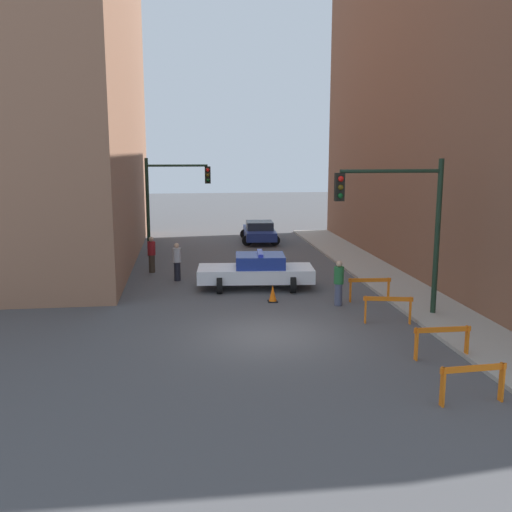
% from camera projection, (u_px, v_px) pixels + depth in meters
% --- Properties ---
extents(ground_plane, '(120.00, 120.00, 0.00)m').
position_uv_depth(ground_plane, '(268.00, 335.00, 17.48)').
color(ground_plane, '#4C4C4F').
extents(sidewalk_right, '(2.40, 44.00, 0.12)m').
position_uv_depth(sidewalk_right, '(460.00, 326.00, 18.23)').
color(sidewalk_right, '#9E998E').
rests_on(sidewalk_right, ground_plane).
extents(traffic_light_near, '(3.64, 0.35, 5.20)m').
position_uv_depth(traffic_light_near, '(405.00, 214.00, 18.74)').
color(traffic_light_near, black).
rests_on(traffic_light_near, sidewalk_right).
extents(traffic_light_far, '(3.44, 0.35, 5.20)m').
position_uv_depth(traffic_light_far, '(168.00, 192.00, 30.21)').
color(traffic_light_far, black).
rests_on(traffic_light_far, ground_plane).
extents(police_car, '(4.84, 2.62, 1.52)m').
position_uv_depth(police_car, '(257.00, 271.00, 23.35)').
color(police_car, white).
rests_on(police_car, ground_plane).
extents(parked_car_near, '(2.44, 4.40, 1.31)m').
position_uv_depth(parked_car_near, '(259.00, 231.00, 35.13)').
color(parked_car_near, navy).
rests_on(parked_car_near, ground_plane).
extents(pedestrian_crossing, '(0.37, 0.37, 1.66)m').
position_uv_depth(pedestrian_crossing, '(177.00, 261.00, 24.66)').
color(pedestrian_crossing, black).
rests_on(pedestrian_crossing, ground_plane).
extents(pedestrian_corner, '(0.50, 0.50, 1.66)m').
position_uv_depth(pedestrian_corner, '(152.00, 254.00, 26.37)').
color(pedestrian_corner, '#382D23').
rests_on(pedestrian_corner, ground_plane).
extents(pedestrian_sidewalk, '(0.44, 0.44, 1.66)m').
position_uv_depth(pedestrian_sidewalk, '(339.00, 282.00, 20.69)').
color(pedestrian_sidewalk, '#474C66').
rests_on(pedestrian_sidewalk, ground_plane).
extents(barrier_front, '(1.60, 0.25, 0.90)m').
position_uv_depth(barrier_front, '(473.00, 378.00, 12.63)').
color(barrier_front, orange).
rests_on(barrier_front, ground_plane).
extents(barrier_mid, '(1.60, 0.16, 0.90)m').
position_uv_depth(barrier_mid, '(442.00, 337.00, 15.37)').
color(barrier_mid, orange).
rests_on(barrier_mid, ground_plane).
extents(barrier_back, '(1.58, 0.46, 0.90)m').
position_uv_depth(barrier_back, '(388.00, 305.00, 18.55)').
color(barrier_back, orange).
rests_on(barrier_back, ground_plane).
extents(barrier_corner, '(1.60, 0.26, 0.90)m').
position_uv_depth(barrier_corner, '(370.00, 286.00, 21.24)').
color(barrier_corner, orange).
rests_on(barrier_corner, ground_plane).
extents(traffic_cone, '(0.36, 0.36, 0.66)m').
position_uv_depth(traffic_cone, '(273.00, 294.00, 21.27)').
color(traffic_cone, black).
rests_on(traffic_cone, ground_plane).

